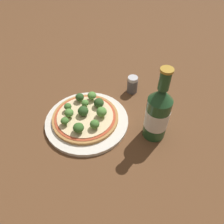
% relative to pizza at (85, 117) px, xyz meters
% --- Properties ---
extents(ground_plane, '(3.00, 3.00, 0.00)m').
position_rel_pizza_xyz_m(ground_plane, '(-0.01, 0.01, -0.02)').
color(ground_plane, brown).
extents(plate, '(0.25, 0.25, 0.01)m').
position_rel_pizza_xyz_m(plate, '(0.01, 0.00, -0.01)').
color(plate, silver).
rests_on(plate, ground_plane).
extents(pizza, '(0.20, 0.20, 0.01)m').
position_rel_pizza_xyz_m(pizza, '(0.00, 0.00, 0.00)').
color(pizza, '#B77F42').
rests_on(pizza, plate).
extents(broccoli_floret_0, '(0.03, 0.03, 0.03)m').
position_rel_pizza_xyz_m(broccoli_floret_0, '(-0.02, -0.04, 0.02)').
color(broccoli_floret_0, '#6B8E51').
rests_on(broccoli_floret_0, pizza).
extents(broccoli_floret_1, '(0.02, 0.02, 0.02)m').
position_rel_pizza_xyz_m(broccoli_floret_1, '(-0.03, 0.02, 0.02)').
color(broccoli_floret_1, '#6B8E51').
rests_on(broccoli_floret_1, pizza).
extents(broccoli_floret_2, '(0.03, 0.03, 0.03)m').
position_rel_pizza_xyz_m(broccoli_floret_2, '(0.06, -0.00, 0.02)').
color(broccoli_floret_2, '#6B8E51').
rests_on(broccoli_floret_2, pizza).
extents(broccoli_floret_3, '(0.03, 0.03, 0.03)m').
position_rel_pizza_xyz_m(broccoli_floret_3, '(-0.00, 0.06, 0.02)').
color(broccoli_floret_3, '#6B8E51').
rests_on(broccoli_floret_3, pizza).
extents(broccoli_floret_4, '(0.02, 0.02, 0.03)m').
position_rel_pizza_xyz_m(broccoli_floret_4, '(-0.05, -0.03, 0.02)').
color(broccoli_floret_4, '#6B8E51').
rests_on(broccoli_floret_4, pizza).
extents(broccoli_floret_5, '(0.03, 0.03, 0.03)m').
position_rel_pizza_xyz_m(broccoli_floret_5, '(-0.06, 0.02, 0.02)').
color(broccoli_floret_5, '#6B8E51').
rests_on(broccoli_floret_5, pizza).
extents(broccoli_floret_6, '(0.03, 0.03, 0.03)m').
position_rel_pizza_xyz_m(broccoli_floret_6, '(0.03, 0.04, 0.02)').
color(broccoli_floret_6, '#6B8E51').
rests_on(broccoli_floret_6, pizza).
extents(broccoli_floret_7, '(0.03, 0.03, 0.03)m').
position_rel_pizza_xyz_m(broccoli_floret_7, '(-0.01, -0.00, 0.02)').
color(broccoli_floret_7, '#6B8E51').
rests_on(broccoli_floret_7, pizza).
extents(broccoli_floret_8, '(0.02, 0.02, 0.02)m').
position_rel_pizza_xyz_m(broccoli_floret_8, '(-0.01, -0.06, 0.02)').
color(broccoli_floret_8, '#6B8E51').
rests_on(broccoli_floret_8, pizza).
extents(broccoli_floret_9, '(0.03, 0.03, 0.03)m').
position_rel_pizza_xyz_m(broccoli_floret_9, '(0.04, -0.05, 0.02)').
color(broccoli_floret_9, '#6B8E51').
rests_on(broccoli_floret_9, pizza).
extents(broccoli_floret_10, '(0.03, 0.03, 0.03)m').
position_rel_pizza_xyz_m(broccoli_floret_10, '(-0.04, 0.06, 0.02)').
color(broccoli_floret_10, '#6B8E51').
rests_on(broccoli_floret_10, pizza).
extents(beer_bottle, '(0.06, 0.06, 0.23)m').
position_rel_pizza_xyz_m(beer_bottle, '(0.16, 0.13, 0.07)').
color(beer_bottle, '#234C28').
rests_on(beer_bottle, ground_plane).
extents(pepper_shaker, '(0.04, 0.04, 0.06)m').
position_rel_pizza_xyz_m(pepper_shaker, '(-0.02, 0.21, 0.01)').
color(pepper_shaker, '#4C4C51').
rests_on(pepper_shaker, ground_plane).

